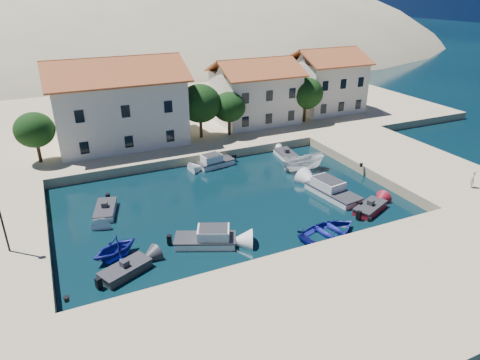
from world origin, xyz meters
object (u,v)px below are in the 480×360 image
object	(u,v)px
cabin_cruiser_south	(205,239)
boat_east	(303,170)
pedestrian	(472,179)
rowboat_south	(328,235)
cabin_cruiser_east	(333,191)
building_right	(326,79)
building_left	(118,100)
building_mid	(255,90)

from	to	relation	value
cabin_cruiser_south	boat_east	size ratio (longest dim) A/B	1.04
pedestrian	cabin_cruiser_south	bearing A→B (deg)	-37.64
rowboat_south	pedestrian	size ratio (longest dim) A/B	3.10
cabin_cruiser_east	pedestrian	bearing A→B (deg)	-123.85
building_right	cabin_cruiser_east	world-z (taller)	building_right
rowboat_south	cabin_cruiser_east	bearing A→B (deg)	-47.06
building_right	rowboat_south	distance (m)	34.57
building_left	pedestrian	size ratio (longest dim) A/B	8.94
cabin_cruiser_south	building_left	bearing A→B (deg)	118.03
building_left	cabin_cruiser_east	world-z (taller)	building_left
building_left	cabin_cruiser_east	distance (m)	26.34
boat_east	pedestrian	size ratio (longest dim) A/B	2.90
building_right	rowboat_south	size ratio (longest dim) A/B	1.85
building_left	building_right	bearing A→B (deg)	3.81
boat_east	pedestrian	world-z (taller)	pedestrian
cabin_cruiser_east	cabin_cruiser_south	bearing A→B (deg)	93.02
cabin_cruiser_south	rowboat_south	xyz separation A→B (m)	(9.20, -2.85, -0.48)
building_left	building_right	world-z (taller)	building_left
boat_east	building_right	bearing A→B (deg)	-32.15
cabin_cruiser_south	rowboat_south	size ratio (longest dim) A/B	0.98
cabin_cruiser_south	rowboat_south	bearing A→B (deg)	6.67
cabin_cruiser_south	cabin_cruiser_east	xyz separation A→B (m)	(13.63, 2.72, -0.00)
cabin_cruiser_south	cabin_cruiser_east	bearing A→B (deg)	35.17
building_right	boat_east	bearing A→B (deg)	-130.44
building_mid	building_left	bearing A→B (deg)	-176.82
pedestrian	boat_east	bearing A→B (deg)	-79.92
building_mid	rowboat_south	xyz separation A→B (m)	(-7.11, -27.29, -5.22)
cabin_cruiser_east	rowboat_south	bearing A→B (deg)	133.24
building_mid	cabin_cruiser_east	bearing A→B (deg)	-97.03
rowboat_south	boat_east	world-z (taller)	boat_east
building_left	building_right	distance (m)	30.07
building_right	boat_east	size ratio (longest dim) A/B	1.98
building_mid	cabin_cruiser_south	size ratio (longest dim) A/B	2.11
building_left	boat_east	xyz separation A→B (m)	(16.11, -14.29, -5.94)
cabin_cruiser_south	boat_east	bearing A→B (deg)	56.27
building_left	boat_east	bearing A→B (deg)	-41.57
building_mid	cabin_cruiser_south	distance (m)	29.76
building_right	pedestrian	distance (m)	28.57
building_right	cabin_cruiser_east	xyz separation A→B (m)	(-14.68, -22.72, -5.00)
rowboat_south	building_right	bearing A→B (deg)	-42.59
building_mid	cabin_cruiser_south	bearing A→B (deg)	-123.72
building_mid	boat_east	world-z (taller)	building_mid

